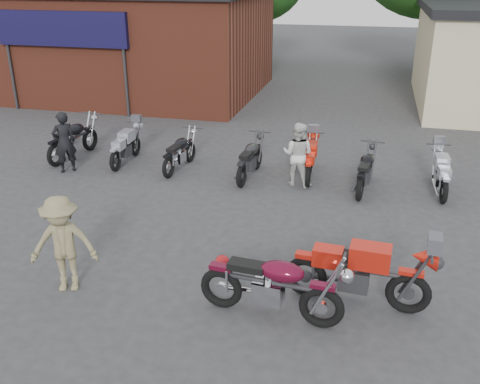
% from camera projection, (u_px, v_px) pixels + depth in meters
% --- Properties ---
extents(ground, '(90.00, 90.00, 0.00)m').
position_uv_depth(ground, '(243.00, 288.00, 8.98)').
color(ground, '#313133').
extents(brick_building, '(12.00, 8.00, 4.00)m').
position_uv_depth(brick_building, '(117.00, 43.00, 22.74)').
color(brick_building, brown).
rests_on(brick_building, ground).
extents(vintage_motorcycle, '(2.24, 0.90, 1.27)m').
position_uv_depth(vintage_motorcycle, '(273.00, 282.00, 8.00)').
color(vintage_motorcycle, '#530A1F').
rests_on(vintage_motorcycle, ground).
extents(sportbike, '(2.26, 0.88, 1.28)m').
position_uv_depth(sportbike, '(360.00, 269.00, 8.32)').
color(sportbike, red).
rests_on(sportbike, ground).
extents(helmet, '(0.34, 0.34, 0.24)m').
position_uv_depth(helmet, '(222.00, 261.00, 9.57)').
color(helmet, '#AC1216').
rests_on(helmet, ground).
extents(person_dark, '(0.69, 0.69, 1.61)m').
position_uv_depth(person_dark, '(64.00, 142.00, 13.83)').
color(person_dark, black).
rests_on(person_dark, ground).
extents(person_light, '(0.86, 0.72, 1.59)m').
position_uv_depth(person_light, '(298.00, 154.00, 12.96)').
color(person_light, silver).
rests_on(person_light, ground).
extents(person_tan, '(1.22, 0.93, 1.67)m').
position_uv_depth(person_tan, '(63.00, 244.00, 8.66)').
color(person_tan, '#837751').
rests_on(person_tan, ground).
extents(row_bike_0, '(0.96, 2.14, 1.20)m').
position_uv_depth(row_bike_0, '(73.00, 137.00, 14.94)').
color(row_bike_0, black).
rests_on(row_bike_0, ground).
extents(row_bike_1, '(0.64, 1.83, 1.05)m').
position_uv_depth(row_bike_1, '(126.00, 144.00, 14.57)').
color(row_bike_1, '#9C9FAA').
rests_on(row_bike_1, ground).
extents(row_bike_2, '(0.77, 1.86, 1.05)m').
position_uv_depth(row_bike_2, '(180.00, 150.00, 14.10)').
color(row_bike_2, black).
rests_on(row_bike_2, ground).
extents(row_bike_3, '(0.75, 1.93, 1.10)m').
position_uv_depth(row_bike_3, '(250.00, 157.00, 13.54)').
color(row_bike_3, black).
rests_on(row_bike_3, ground).
extents(row_bike_4, '(0.71, 1.86, 1.06)m').
position_uv_depth(row_bike_4, '(311.00, 157.00, 13.56)').
color(row_bike_4, red).
rests_on(row_bike_4, ground).
extents(row_bike_5, '(0.84, 1.94, 1.09)m').
position_uv_depth(row_bike_5, '(366.00, 168.00, 12.78)').
color(row_bike_5, black).
rests_on(row_bike_5, ground).
extents(row_bike_6, '(0.68, 1.85, 1.06)m').
position_uv_depth(row_bike_6, '(441.00, 171.00, 12.65)').
color(row_bike_6, '#999BA7').
rests_on(row_bike_6, ground).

